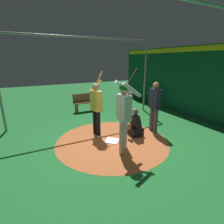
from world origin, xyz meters
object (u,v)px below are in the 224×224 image
object	(u,v)px
catcher	(135,125)
bench	(88,102)
batter	(124,110)
bat_rack	(157,97)
home_plate	(112,141)
visitor	(96,105)
umpire	(155,104)
baseball_0	(98,137)

from	to	relation	value
catcher	bench	size ratio (longest dim) A/B	0.65
batter	bat_rack	bearing A→B (deg)	-140.51
home_plate	visitor	world-z (taller)	visitor
umpire	baseball_0	bearing A→B (deg)	-8.73
home_plate	bench	distance (m)	3.71
bat_rack	bench	world-z (taller)	bat_rack
home_plate	visitor	distance (m)	1.25
bench	umpire	bearing A→B (deg)	108.02
catcher	bat_rack	xyz separation A→B (m)	(-3.24, -2.67, 0.12)
home_plate	catcher	xyz separation A→B (m)	(-0.86, -0.03, 0.36)
catcher	umpire	world-z (taller)	umpire
catcher	bat_rack	world-z (taller)	bat_rack
bench	bat_rack	bearing A→B (deg)	165.15
home_plate	batter	world-z (taller)	batter
bench	batter	bearing A→B (deg)	83.57
catcher	umpire	distance (m)	1.02
catcher	bat_rack	distance (m)	4.20
home_plate	bat_rack	bearing A→B (deg)	-146.63
home_plate	umpire	xyz separation A→B (m)	(-1.68, -0.07, 0.97)
visitor	bench	bearing A→B (deg)	-112.85
bat_rack	baseball_0	size ratio (longest dim) A/B	14.20
home_plate	bat_rack	size ratio (longest dim) A/B	0.40
visitor	bat_rack	size ratio (longest dim) A/B	1.99
bat_rack	baseball_0	xyz separation A→B (m)	(4.41, 2.33, -0.45)
catcher	visitor	bearing A→B (deg)	-33.61
bench	home_plate	bearing A→B (deg)	82.05
batter	catcher	world-z (taller)	batter
umpire	bat_rack	bearing A→B (deg)	-132.59
home_plate	catcher	distance (m)	0.93
catcher	baseball_0	size ratio (longest dim) A/B	12.74
baseball_0	catcher	bearing A→B (deg)	163.60
umpire	bench	world-z (taller)	umpire
batter	visitor	world-z (taller)	batter
umpire	baseball_0	distance (m)	2.21
visitor	baseball_0	size ratio (longest dim) A/B	28.23
bat_rack	baseball_0	world-z (taller)	bat_rack
visitor	catcher	bearing A→B (deg)	137.31
catcher	baseball_0	distance (m)	1.25
home_plate	bat_rack	distance (m)	4.93
catcher	bat_rack	size ratio (longest dim) A/B	0.90
home_plate	bench	bearing A→B (deg)	-97.95
visitor	baseball_0	world-z (taller)	visitor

